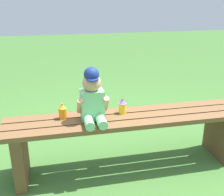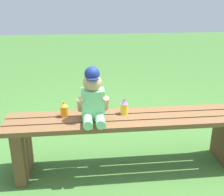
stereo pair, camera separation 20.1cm
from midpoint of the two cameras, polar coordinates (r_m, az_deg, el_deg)
ground_plane at (r=2.37m, az=0.59°, el=-13.86°), size 16.00×16.00×0.00m
park_bench at (r=2.21m, az=0.62°, el=-7.02°), size 1.89×0.36×0.46m
child_figure at (r=2.03m, az=-6.88°, el=-0.07°), size 0.23×0.27×0.40m
sippy_cup_left at (r=2.14m, az=-12.81°, el=-2.75°), size 0.06×0.06×0.12m
sippy_cup_right at (r=2.18m, az=-0.48°, el=-1.77°), size 0.06×0.06×0.12m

